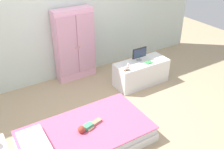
{
  "coord_description": "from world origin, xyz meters",
  "views": [
    {
      "loc": [
        -1.49,
        -2.74,
        2.57
      ],
      "look_at": [
        0.37,
        0.28,
        0.55
      ],
      "focal_mm": 41.0,
      "sensor_mm": 36.0,
      "label": 1
    }
  ],
  "objects_px": {
    "bed": "(86,136)",
    "book_green": "(148,62)",
    "tv_monitor": "(140,53)",
    "rocking_horse_toy": "(127,67)",
    "doll": "(86,127)",
    "tv_stand": "(141,73)",
    "wardrobe": "(75,45)"
  },
  "relations": [
    {
      "from": "book_green",
      "to": "doll",
      "type": "bearing_deg",
      "value": -154.74
    },
    {
      "from": "tv_monitor",
      "to": "bed",
      "type": "bearing_deg",
      "value": -149.04
    },
    {
      "from": "tv_monitor",
      "to": "book_green",
      "type": "distance_m",
      "value": 0.23
    },
    {
      "from": "wardrobe",
      "to": "book_green",
      "type": "height_order",
      "value": "wardrobe"
    },
    {
      "from": "tv_stand",
      "to": "wardrobe",
      "type": "bearing_deg",
      "value": 137.01
    },
    {
      "from": "doll",
      "to": "wardrobe",
      "type": "xyz_separation_m",
      "value": [
        0.66,
        1.75,
        0.4
      ]
    },
    {
      "from": "bed",
      "to": "tv_monitor",
      "type": "distance_m",
      "value": 1.91
    },
    {
      "from": "wardrobe",
      "to": "bed",
      "type": "bearing_deg",
      "value": -110.65
    },
    {
      "from": "doll",
      "to": "tv_stand",
      "type": "bearing_deg",
      "value": 29.03
    },
    {
      "from": "bed",
      "to": "rocking_horse_toy",
      "type": "distance_m",
      "value": 1.45
    },
    {
      "from": "bed",
      "to": "rocking_horse_toy",
      "type": "height_order",
      "value": "rocking_horse_toy"
    },
    {
      "from": "bed",
      "to": "book_green",
      "type": "relative_size",
      "value": 14.34
    },
    {
      "from": "book_green",
      "to": "tv_monitor",
      "type": "bearing_deg",
      "value": 115.88
    },
    {
      "from": "rocking_horse_toy",
      "to": "tv_stand",
      "type": "bearing_deg",
      "value": 17.21
    },
    {
      "from": "wardrobe",
      "to": "book_green",
      "type": "distance_m",
      "value": 1.41
    },
    {
      "from": "tv_monitor",
      "to": "rocking_horse_toy",
      "type": "xyz_separation_m",
      "value": [
        -0.41,
        -0.2,
        -0.08
      ]
    },
    {
      "from": "tv_stand",
      "to": "book_green",
      "type": "distance_m",
      "value": 0.27
    },
    {
      "from": "bed",
      "to": "rocking_horse_toy",
      "type": "xyz_separation_m",
      "value": [
        1.17,
        0.75,
        0.4
      ]
    },
    {
      "from": "bed",
      "to": "doll",
      "type": "xyz_separation_m",
      "value": [
        -0.0,
        -0.01,
        0.16
      ]
    },
    {
      "from": "bed",
      "to": "doll",
      "type": "height_order",
      "value": "doll"
    },
    {
      "from": "doll",
      "to": "bed",
      "type": "bearing_deg",
      "value": 62.81
    },
    {
      "from": "bed",
      "to": "book_green",
      "type": "bearing_deg",
      "value": 25.12
    },
    {
      "from": "doll",
      "to": "wardrobe",
      "type": "bearing_deg",
      "value": 69.32
    },
    {
      "from": "tv_monitor",
      "to": "rocking_horse_toy",
      "type": "distance_m",
      "value": 0.46
    },
    {
      "from": "doll",
      "to": "tv_stand",
      "type": "xyz_separation_m",
      "value": [
        1.59,
        0.88,
        -0.05
      ]
    },
    {
      "from": "tv_stand",
      "to": "tv_monitor",
      "type": "xyz_separation_m",
      "value": [
        -0.01,
        0.07,
        0.37
      ]
    },
    {
      "from": "tv_stand",
      "to": "rocking_horse_toy",
      "type": "bearing_deg",
      "value": -162.79
    },
    {
      "from": "bed",
      "to": "tv_stand",
      "type": "relative_size",
      "value": 1.71
    },
    {
      "from": "bed",
      "to": "tv_stand",
      "type": "distance_m",
      "value": 1.82
    },
    {
      "from": "rocking_horse_toy",
      "to": "bed",
      "type": "bearing_deg",
      "value": -147.49
    },
    {
      "from": "tv_stand",
      "to": "bed",
      "type": "bearing_deg",
      "value": -151.1
    },
    {
      "from": "wardrobe",
      "to": "rocking_horse_toy",
      "type": "xyz_separation_m",
      "value": [
        0.52,
        -1.0,
        -0.17
      ]
    }
  ]
}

